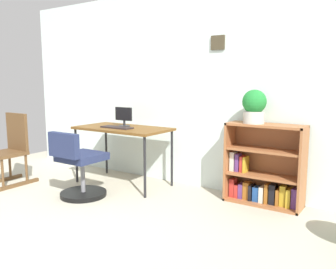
{
  "coord_description": "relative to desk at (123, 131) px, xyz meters",
  "views": [
    {
      "loc": [
        2.41,
        -1.64,
        1.3
      ],
      "look_at": [
        0.47,
        1.24,
        0.77
      ],
      "focal_mm": 37.58,
      "sensor_mm": 36.0,
      "label": 1
    }
  ],
  "objects": [
    {
      "name": "desk",
      "position": [
        0.0,
        0.0,
        0.0
      ],
      "size": [
        1.19,
        0.63,
        0.73
      ],
      "color": "brown",
      "rests_on": "ground_plane"
    },
    {
      "name": "bookshelf_low",
      "position": [
        1.72,
        0.3,
        -0.31
      ],
      "size": [
        0.81,
        0.3,
        0.86
      ],
      "color": "#985A34",
      "rests_on": "ground_plane"
    },
    {
      "name": "rocking_chair",
      "position": [
        -1.2,
        -0.77,
        -0.23
      ],
      "size": [
        0.42,
        0.64,
        0.9
      ],
      "color": "brown",
      "rests_on": "ground_plane"
    },
    {
      "name": "potted_plant_on_shelf",
      "position": [
        1.6,
        0.25,
        0.37
      ],
      "size": [
        0.25,
        0.25,
        0.35
      ],
      "color": "#B7B2A8",
      "rests_on": "bookshelf_low"
    },
    {
      "name": "keyboard",
      "position": [
        -0.01,
        -0.1,
        0.06
      ],
      "size": [
        0.42,
        0.15,
        0.02
      ],
      "primitive_type": "cube",
      "color": "#2A2221",
      "rests_on": "desk"
    },
    {
      "name": "office_chair",
      "position": [
        -0.06,
        -0.67,
        -0.35
      ],
      "size": [
        0.52,
        0.55,
        0.76
      ],
      "color": "black",
      "rests_on": "ground_plane"
    },
    {
      "name": "monitor",
      "position": [
        -0.05,
        0.08,
        0.18
      ],
      "size": [
        0.26,
        0.14,
        0.24
      ],
      "color": "#262628",
      "rests_on": "desk"
    },
    {
      "name": "wall_back",
      "position": [
        0.49,
        0.5,
        0.54
      ],
      "size": [
        5.2,
        0.12,
        2.43
      ],
      "color": "silver",
      "rests_on": "ground_plane"
    },
    {
      "name": "ground_plane",
      "position": [
        0.49,
        -1.65,
        -0.68
      ],
      "size": [
        6.24,
        6.24,
        0.0
      ],
      "primitive_type": "plane",
      "color": "#B1AC97"
    }
  ]
}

